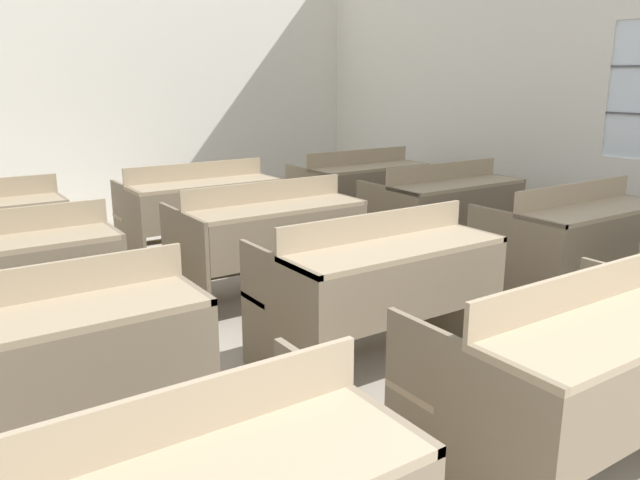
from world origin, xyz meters
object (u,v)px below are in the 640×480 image
at_px(bench_second_center, 378,282).
at_px(bench_third_center, 268,236).
at_px(bench_front_center, 581,367).
at_px(bench_back_center, 200,207).
at_px(bench_second_left, 38,362).
at_px(bench_back_right, 360,188).
at_px(bench_third_right, 444,208).
at_px(bench_second_right, 574,238).
at_px(wastepaper_bin, 382,199).

xyz_separation_m(bench_second_center, bench_third_center, (0.00, 1.27, 0.00)).
height_order(bench_front_center, bench_back_center, same).
xyz_separation_m(bench_second_center, bench_back_center, (0.01, 2.51, 0.00)).
bearing_deg(bench_second_left, bench_back_right, 35.20).
height_order(bench_second_center, bench_third_right, same).
height_order(bench_second_left, bench_second_right, same).
distance_m(bench_front_center, bench_second_right, 2.20).
relative_size(bench_third_right, bench_back_center, 1.00).
bearing_deg(bench_front_center, bench_back_right, 64.49).
bearing_deg(wastepaper_bin, bench_second_center, -129.98).
height_order(bench_second_right, bench_third_right, same).
bearing_deg(bench_back_right, bench_front_center, -115.51).
bearing_deg(bench_second_left, wastepaper_bin, 36.08).
distance_m(bench_second_left, bench_back_center, 3.09).
bearing_deg(bench_third_center, bench_third_right, 0.17).
xyz_separation_m(bench_front_center, bench_third_center, (0.01, 2.54, 0.00)).
bearing_deg(bench_second_right, bench_second_left, -179.91).
height_order(bench_front_center, wastepaper_bin, bench_front_center).
height_order(bench_front_center, bench_second_right, same).
distance_m(bench_second_center, bench_back_right, 3.09).
relative_size(bench_second_left, wastepaper_bin, 4.28).
bearing_deg(bench_second_center, bench_back_center, 89.76).
relative_size(bench_second_left, bench_second_right, 1.00).
bearing_deg(bench_back_right, bench_second_right, -90.04).
height_order(bench_front_center, bench_back_right, same).
bearing_deg(bench_back_right, bench_second_left, -144.80).
height_order(bench_second_center, bench_second_right, same).
xyz_separation_m(bench_front_center, bench_back_center, (0.02, 3.78, 0.00)).
bearing_deg(bench_third_center, bench_back_right, 34.60).
relative_size(bench_front_center, bench_second_right, 1.00).
xyz_separation_m(bench_second_left, bench_back_right, (3.58, 2.52, 0.00)).
xyz_separation_m(bench_second_left, bench_second_center, (1.78, 0.01, 0.00)).
relative_size(bench_front_center, wastepaper_bin, 4.28).
xyz_separation_m(bench_back_center, wastepaper_bin, (2.75, 0.79, -0.34)).
xyz_separation_m(bench_third_center, bench_third_right, (1.78, 0.01, 0.00)).
relative_size(bench_second_left, bench_back_right, 1.00).
relative_size(bench_front_center, bench_back_center, 1.00).
relative_size(bench_second_center, bench_third_right, 1.00).
bearing_deg(bench_second_left, bench_second_center, 0.48).
distance_m(bench_second_right, bench_back_center, 3.08).
bearing_deg(bench_third_right, bench_back_right, 89.30).
xyz_separation_m(bench_front_center, bench_second_left, (-1.77, 1.26, 0.00)).
distance_m(bench_second_left, bench_second_center, 1.78).
relative_size(bench_second_right, bench_back_right, 1.00).
xyz_separation_m(bench_second_left, bench_third_center, (1.78, 1.28, 0.00)).
distance_m(bench_third_right, bench_back_right, 1.23).
xyz_separation_m(bench_front_center, wastepaper_bin, (2.76, 4.56, -0.34)).
height_order(bench_back_center, wastepaper_bin, bench_back_center).
height_order(bench_second_center, bench_back_right, same).
distance_m(bench_back_right, wastepaper_bin, 1.29).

